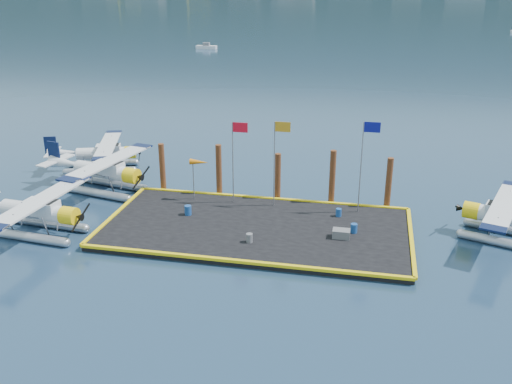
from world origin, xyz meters
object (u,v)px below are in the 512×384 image
Objects in this scene: drum_4 at (339,212)px; windsock at (199,163)px; piling_1 at (219,172)px; flagpole_blue at (365,154)px; piling_2 at (278,178)px; drum_3 at (249,238)px; piling_0 at (162,169)px; seaplane_a at (38,214)px; piling_4 at (388,185)px; drum_0 at (188,210)px; seaplane_c at (105,155)px; flagpole_red at (235,150)px; piling_3 at (332,179)px; drum_2 at (354,228)px; flagpole_yellow at (277,151)px; crate at (341,234)px; seaplane_b at (105,174)px; seaplane_d at (509,220)px.

drum_4 is 10.62m from windsock.
piling_1 reaches higher than windsock.
flagpole_blue is 1.71× the size of piling_2.
piling_0 is at bearing 137.63° from drum_3.
drum_4 is 0.09× the size of flagpole_blue.
seaplane_a is 3.06× the size of windsock.
piling_2 is at bearing 180.00° from piling_4.
drum_0 is 6.07m from drum_3.
seaplane_c is at bearing 150.62° from windsock.
flagpole_blue is (8.99, -0.00, 0.29)m from flagpole_red.
drum_0 is at bearing 120.68° from seaplane_a.
piling_0 is at bearing 169.14° from drum_4.
piling_3 reaches higher than piling_2.
piling_2 reaches higher than windsock.
seaplane_c is 23.09m from flagpole_blue.
piling_2 reaches higher than drum_2.
piling_2 is (-6.20, 1.60, -2.79)m from flagpole_blue.
drum_2 is 7.67m from flagpole_yellow.
drum_2 is at bearing -26.10° from piling_1.
seaplane_c is 15.68× the size of drum_4.
drum_3 reaches higher than drum_4.
piling_1 is at bearing 180.00° from piling_3.
crate is 6.78m from piling_4.
seaplane_b is (0.88, 8.04, 0.05)m from seaplane_a.
flagpole_red reaches higher than crate.
piling_0 is (-13.73, 2.63, 1.32)m from drum_4.
seaplane_d is 8.26m from piling_4.
seaplane_a reaches higher than crate.
windsock is 2.21m from piling_1.
crate is (19.47, 2.72, -0.80)m from seaplane_a.
piling_4 is (1.80, 1.60, -2.69)m from flagpole_blue.
drum_0 is at bearing 76.35° from seaplane_b.
drum_2 is at bearing 23.40° from drum_3.
seaplane_b is 17.48m from piling_3.
seaplane_b reaches higher than drum_3.
drum_3 is 9.10m from piling_3.
piling_4 is at bearing 0.00° from piling_3.
seaplane_c is 12.05m from windsock.
seaplane_c reaches higher than drum_2.
piling_2 is at bearing 126.49° from seaplane_a.
piling_0 is (-15.20, 1.60, -2.69)m from flagpole_blue.
piling_1 reaches higher than piling_0.
flagpole_red reaches higher than drum_3.
windsock is at bearing 103.91° from seaplane_d.
crate is at bearing -79.31° from piling_3.
flagpole_red is 0.97× the size of flagpole_yellow.
seaplane_a is 8.09m from seaplane_b.
piling_3 reaches higher than drum_0.
flagpole_red is 3.28m from piling_1.
piling_0 is at bearing 161.14° from drum_2.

